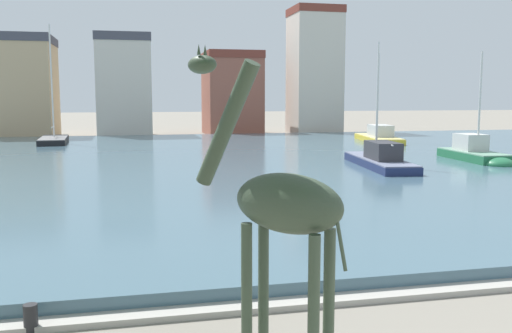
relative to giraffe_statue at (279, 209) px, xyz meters
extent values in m
cube|color=#476675|center=(2.29, 25.01, -2.26)|extent=(88.19, 44.60, 0.38)
cube|color=#ADA89E|center=(2.29, 2.46, -2.39)|extent=(88.19, 0.50, 0.12)
cylinder|color=#3D4C38|center=(-0.43, 0.17, -1.34)|extent=(0.16, 0.16, 2.23)
cylinder|color=#3D4C38|center=(-0.11, 0.45, -1.34)|extent=(0.16, 0.16, 2.23)
cylinder|color=#3D4C38|center=(0.31, -0.67, -1.34)|extent=(0.16, 0.16, 2.23)
cylinder|color=#3D4C38|center=(0.62, -0.39, -1.34)|extent=(0.16, 0.16, 2.23)
ellipsoid|color=#3D4C38|center=(0.10, -0.11, 0.09)|extent=(1.62, 1.72, 0.85)
cylinder|color=#3D4C38|center=(-0.61, 0.70, 1.15)|extent=(0.95, 1.04, 1.90)
ellipsoid|color=#3D4C38|center=(-0.93, 1.06, 2.05)|extent=(0.56, 0.58, 0.28)
cone|color=#3D4C38|center=(-0.98, 1.01, 2.27)|extent=(0.06, 0.06, 0.16)
cone|color=#3D4C38|center=(-0.87, 1.11, 2.27)|extent=(0.06, 0.06, 0.16)
cylinder|color=#3D4C38|center=(0.63, -0.72, -0.26)|extent=(0.20, 0.21, 0.90)
cube|color=gold|center=(17.89, 34.82, -2.06)|extent=(3.52, 8.19, 0.79)
ellipsoid|color=gold|center=(18.56, 38.53, -2.06)|extent=(2.40, 3.07, 0.75)
cube|color=#DFCD77|center=(17.89, 34.82, -1.64)|extent=(3.45, 8.02, 0.06)
cube|color=silver|center=(17.79, 34.23, -1.14)|extent=(1.98, 3.00, 0.94)
cylinder|color=silver|center=(18.00, 35.41, 2.20)|extent=(0.12, 0.12, 7.74)
cylinder|color=silver|center=(17.75, 34.04, -0.77)|extent=(0.57, 2.75, 0.08)
cube|color=navy|center=(10.73, 19.44, -2.07)|extent=(2.75, 7.63, 0.77)
ellipsoid|color=navy|center=(11.19, 22.95, -2.07)|extent=(1.95, 2.80, 0.73)
cube|color=slate|center=(10.73, 19.44, -1.65)|extent=(2.70, 7.48, 0.06)
cube|color=#333338|center=(10.66, 18.88, -1.17)|extent=(1.59, 2.75, 0.90)
cylinder|color=silver|center=(10.80, 19.99, 1.08)|extent=(0.12, 0.12, 5.52)
cylinder|color=silver|center=(10.64, 18.70, -0.78)|extent=(0.41, 2.60, 0.08)
cube|color=#236B42|center=(17.43, 21.08, -2.03)|extent=(2.24, 5.36, 0.84)
ellipsoid|color=#236B42|center=(17.26, 18.59, -2.03)|extent=(1.82, 1.95, 0.80)
cube|color=gray|center=(17.43, 21.08, -1.58)|extent=(2.20, 5.25, 0.06)
cube|color=silver|center=(17.46, 21.47, -1.07)|extent=(1.45, 1.92, 0.97)
cylinder|color=silver|center=(17.41, 20.68, 1.25)|extent=(0.12, 0.12, 5.73)
cylinder|color=silver|center=(17.47, 21.60, -0.71)|extent=(0.20, 1.84, 0.08)
cube|color=black|center=(-7.99, 39.32, -2.07)|extent=(2.37, 6.67, 0.78)
ellipsoid|color=black|center=(-8.17, 42.44, -2.07)|extent=(1.93, 2.40, 0.74)
cube|color=slate|center=(-7.99, 39.32, -1.65)|extent=(2.32, 6.54, 0.06)
cylinder|color=silver|center=(-8.02, 39.82, 2.80)|extent=(0.12, 0.12, 8.96)
cylinder|color=silver|center=(-7.96, 38.67, -0.78)|extent=(0.21, 2.30, 0.08)
cylinder|color=#232326|center=(-3.77, 2.31, -2.20)|extent=(0.24, 0.24, 0.50)
cube|color=tan|center=(-12.49, 50.92, 2.10)|extent=(6.69, 7.47, 9.10)
cube|color=#42424C|center=(-12.49, 50.92, 7.05)|extent=(6.82, 7.62, 0.80)
cube|color=beige|center=(-2.49, 50.79, 2.22)|extent=(5.22, 7.34, 9.35)
cube|color=#42424C|center=(-2.49, 50.79, 7.30)|extent=(5.33, 7.49, 0.80)
cube|color=#8E5142|center=(8.90, 52.65, 1.57)|extent=(5.74, 7.06, 8.04)
cube|color=brown|center=(8.90, 52.65, 5.99)|extent=(5.85, 7.20, 0.80)
cube|color=beige|center=(17.60, 50.45, 3.91)|extent=(5.01, 5.03, 12.72)
cube|color=brown|center=(17.60, 50.45, 10.67)|extent=(5.11, 5.13, 0.80)
camera|label=1|loc=(-2.02, -7.42, 1.56)|focal=38.97mm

